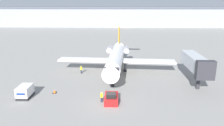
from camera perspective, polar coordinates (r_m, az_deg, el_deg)
The scene contains 9 objects.
ground_plane at distance 35.70m, azimuth -0.62°, elevation -10.72°, with size 600.00×600.00×0.00m, color gray.
terminal_building at distance 152.29m, azimuth 1.29°, elevation 12.01°, with size 180.00×16.80×13.18m.
airplane_main at distance 50.33m, azimuth 1.06°, elevation 1.41°, with size 27.12×25.23×9.65m.
pushback_tug at distance 36.03m, azimuth -0.18°, elevation -9.19°, with size 2.19×3.74×1.93m.
luggage_cart at distance 40.62m, azimuth -21.78°, elevation -6.95°, with size 2.06×3.29×2.07m.
worker_near_tug at distance 36.03m, azimuth -2.73°, elevation -8.81°, with size 0.40×0.25×1.81m.
worker_by_wing at distance 50.55m, azimuth -8.05°, elevation -1.67°, with size 0.40×0.26×1.88m.
traffic_cone_left at distance 41.05m, azimuth -14.78°, elevation -7.19°, with size 0.69×0.69×0.63m.
jet_bridge at distance 45.32m, azimuth 21.06°, elevation -0.04°, with size 3.20×11.50×6.19m.
Camera 1 is at (1.38, -32.01, 15.75)m, focal length 35.00 mm.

